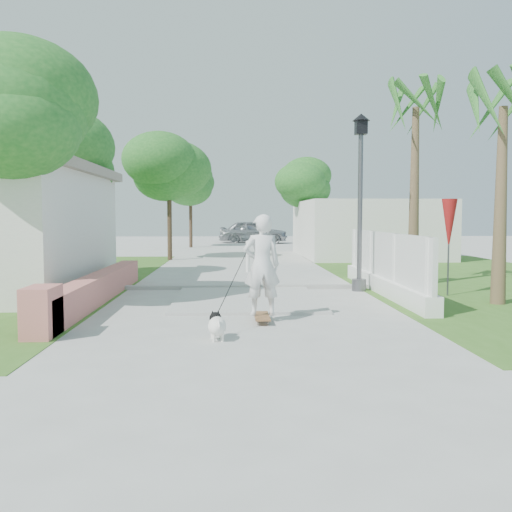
{
  "coord_description": "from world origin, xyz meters",
  "views": [
    {
      "loc": [
        -0.33,
        -8.74,
        1.89
      ],
      "look_at": [
        0.15,
        2.57,
        1.1
      ],
      "focal_mm": 40.0,
      "sensor_mm": 36.0,
      "label": 1
    }
  ],
  "objects": [
    {
      "name": "ground",
      "position": [
        0.0,
        0.0,
        0.0
      ],
      "size": [
        90.0,
        90.0,
        0.0
      ],
      "primitive_type": "plane",
      "color": "#B7B7B2",
      "rests_on": "ground"
    },
    {
      "name": "path_strip",
      "position": [
        0.0,
        20.0,
        0.03
      ],
      "size": [
        3.2,
        36.0,
        0.06
      ],
      "primitive_type": "cube",
      "color": "#B7B7B2",
      "rests_on": "ground"
    },
    {
      "name": "curb",
      "position": [
        0.0,
        6.0,
        0.05
      ],
      "size": [
        6.5,
        0.25,
        0.1
      ],
      "primitive_type": "cube",
      "color": "#999993",
      "rests_on": "ground"
    },
    {
      "name": "grass_left",
      "position": [
        -7.0,
        8.0,
        0.01
      ],
      "size": [
        8.0,
        20.0,
        0.01
      ],
      "primitive_type": "cube",
      "color": "#396620",
      "rests_on": "ground"
    },
    {
      "name": "grass_right",
      "position": [
        7.0,
        8.0,
        0.01
      ],
      "size": [
        8.0,
        20.0,
        0.01
      ],
      "primitive_type": "cube",
      "color": "#396620",
      "rests_on": "ground"
    },
    {
      "name": "pink_wall",
      "position": [
        -3.3,
        3.55,
        0.31
      ],
      "size": [
        0.45,
        8.2,
        0.8
      ],
      "color": "#BD6161",
      "rests_on": "ground"
    },
    {
      "name": "lattice_fence",
      "position": [
        3.4,
        5.0,
        0.54
      ],
      "size": [
        0.35,
        7.0,
        1.5
      ],
      "color": "white",
      "rests_on": "ground"
    },
    {
      "name": "building_right",
      "position": [
        6.0,
        18.0,
        1.3
      ],
      "size": [
        6.0,
        8.0,
        2.6
      ],
      "primitive_type": "cube",
      "color": "silver",
      "rests_on": "ground"
    },
    {
      "name": "street_lamp",
      "position": [
        2.9,
        5.5,
        2.43
      ],
      "size": [
        0.44,
        0.44,
        4.44
      ],
      "color": "#59595E",
      "rests_on": "ground"
    },
    {
      "name": "bollard",
      "position": [
        0.2,
        10.0,
        0.58
      ],
      "size": [
        0.14,
        0.14,
        1.09
      ],
      "color": "white",
      "rests_on": "ground"
    },
    {
      "name": "patio_umbrella",
      "position": [
        4.8,
        4.5,
        1.69
      ],
      "size": [
        0.36,
        0.36,
        2.3
      ],
      "color": "#59595E",
      "rests_on": "ground"
    },
    {
      "name": "tree_left_near",
      "position": [
        -4.48,
        2.98,
        3.82
      ],
      "size": [
        3.6,
        3.6,
        5.28
      ],
      "color": "#4C3826",
      "rests_on": "ground"
    },
    {
      "name": "tree_left_mid",
      "position": [
        -5.48,
        8.48,
        3.5
      ],
      "size": [
        3.2,
        3.2,
        4.85
      ],
      "color": "#4C3826",
      "rests_on": "ground"
    },
    {
      "name": "tree_path_left",
      "position": [
        -2.98,
        15.98,
        3.82
      ],
      "size": [
        3.4,
        3.4,
        5.23
      ],
      "color": "#4C3826",
      "rests_on": "ground"
    },
    {
      "name": "tree_path_right",
      "position": [
        3.22,
        19.98,
        3.49
      ],
      "size": [
        3.0,
        3.0,
        4.79
      ],
      "color": "#4C3826",
      "rests_on": "ground"
    },
    {
      "name": "tree_path_far",
      "position": [
        -2.78,
        25.98,
        3.82
      ],
      "size": [
        3.2,
        3.2,
        5.17
      ],
      "color": "#4C3826",
      "rests_on": "ground"
    },
    {
      "name": "palm_far",
      "position": [
        4.6,
        6.5,
        4.48
      ],
      "size": [
        1.8,
        1.8,
        5.3
      ],
      "color": "brown",
      "rests_on": "ground"
    },
    {
      "name": "palm_near",
      "position": [
        5.4,
        3.2,
        3.95
      ],
      "size": [
        1.8,
        1.8,
        4.7
      ],
      "color": "brown",
      "rests_on": "ground"
    },
    {
      "name": "skateboarder",
      "position": [
        -0.08,
        1.03,
        0.89
      ],
      "size": [
        1.12,
        1.78,
        1.92
      ],
      "rotation": [
        0.0,
        0.0,
        3.25
      ],
      "color": "brown",
      "rests_on": "ground"
    },
    {
      "name": "dog",
      "position": [
        -0.56,
        -0.11,
        0.23
      ],
      "size": [
        0.34,
        0.62,
        0.43
      ],
      "rotation": [
        0.0,
        0.0,
        0.15
      ],
      "color": "white",
      "rests_on": "ground"
    },
    {
      "name": "parked_car",
      "position": [
        1.2,
        31.06,
        0.81
      ],
      "size": [
        4.89,
        2.31,
        1.62
      ],
      "primitive_type": "imported",
      "rotation": [
        0.0,
        0.0,
        1.48
      ],
      "color": "#B5B7BD",
      "rests_on": "ground"
    }
  ]
}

